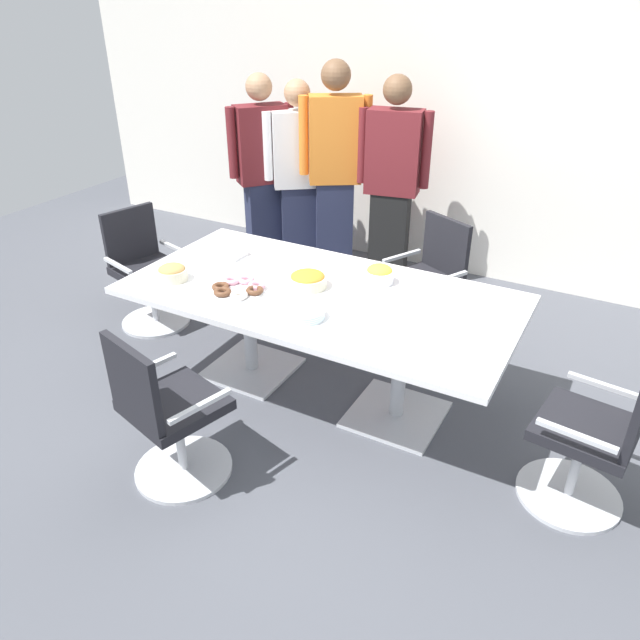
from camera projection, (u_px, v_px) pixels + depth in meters
name	position (u px, v px, depth m)	size (l,w,h in m)	color
ground_plane	(320.00, 392.00, 4.06)	(10.00, 10.00, 0.01)	#4C4F56
back_wall	(453.00, 116.00, 5.22)	(8.00, 0.10, 2.80)	white
conference_table	(320.00, 309.00, 3.76)	(2.40, 1.20, 0.75)	white
office_chair_0	(427.00, 286.00, 4.55)	(0.73, 0.73, 0.91)	silver
office_chair_1	(146.00, 275.00, 4.73)	(0.66, 0.66, 0.91)	silver
office_chair_2	(167.00, 417.00, 3.17)	(0.66, 0.66, 0.91)	silver
office_chair_3	(595.00, 441.00, 3.00)	(0.61, 0.61, 0.91)	silver
person_standing_0	(263.00, 173.00, 5.41)	(0.44, 0.53, 1.76)	#232842
person_standing_1	(299.00, 177.00, 5.37)	(0.54, 0.44, 1.72)	#232842
person_standing_2	(335.00, 171.00, 5.19)	(0.56, 0.42, 1.89)	#232842
person_standing_3	(392.00, 183.00, 5.06)	(0.61, 0.30, 1.80)	black
snack_bowl_chips_yellow	(379.00, 274.00, 3.78)	(0.18, 0.18, 0.12)	white
snack_bowl_chips_orange	(308.00, 279.00, 3.73)	(0.24, 0.24, 0.10)	beige
snack_bowl_cookies	(172.00, 272.00, 3.82)	(0.19, 0.19, 0.11)	beige
donut_platter	(239.00, 288.00, 3.69)	(0.33, 0.32, 0.04)	white
plate_stack	(304.00, 313.00, 3.40)	(0.24, 0.24, 0.05)	white
napkin_pile	(231.00, 252.00, 4.16)	(0.16, 0.16, 0.07)	white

